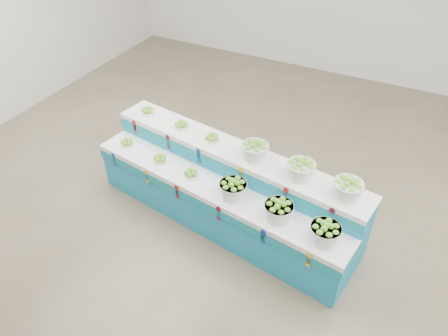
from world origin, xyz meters
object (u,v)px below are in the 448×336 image
(plate_upper_mid, at_px, (181,124))
(basket_upper_right, at_px, (348,188))
(basket_lower_left, at_px, (233,189))
(display_stand, at_px, (224,189))

(plate_upper_mid, relative_size, basket_upper_right, 0.62)
(plate_upper_mid, bearing_deg, basket_lower_left, -30.10)
(display_stand, bearing_deg, basket_upper_right, 8.66)
(plate_upper_mid, bearing_deg, basket_upper_right, -9.05)
(display_stand, relative_size, plate_upper_mid, 17.83)
(basket_lower_left, xyz_separation_m, basket_upper_right, (1.26, 0.26, 0.30))
(display_stand, xyz_separation_m, plate_upper_mid, (-0.84, 0.37, 0.56))
(basket_lower_left, relative_size, plate_upper_mid, 1.62)
(basket_upper_right, bearing_deg, display_stand, 179.62)
(basket_lower_left, bearing_deg, display_stand, 133.68)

